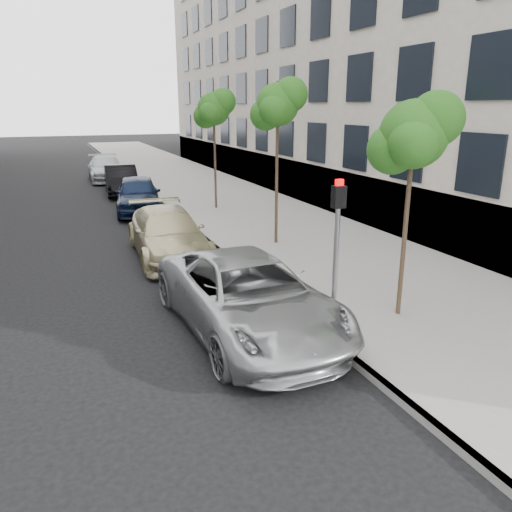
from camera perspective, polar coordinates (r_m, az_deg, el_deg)
ground at (r=8.92m, az=5.10°, el=-14.00°), size 160.00×160.00×0.00m
sidewalk at (r=32.08m, az=-8.01°, el=8.59°), size 6.40×72.00×0.14m
curb at (r=31.46m, az=-13.57°, el=8.12°), size 0.15×72.00×0.14m
tree_near at (r=10.75m, az=17.68°, el=13.10°), size 1.72×1.52×4.72m
tree_mid at (r=16.28m, az=2.57°, el=16.88°), size 1.69×1.49×5.29m
tree_far at (r=22.34m, az=-4.78°, el=16.41°), size 1.74×1.54×5.15m
signal_pole at (r=9.69m, az=9.20°, el=1.81°), size 0.24×0.18×3.12m
minivan at (r=10.34m, az=-0.89°, el=-4.60°), size 2.82×5.77×1.58m
suv at (r=15.76m, az=-10.03°, el=2.52°), size 2.30×5.21×1.49m
sedan_blue at (r=22.78m, az=-13.33°, el=6.86°), size 2.54×4.95×1.61m
sedan_black at (r=27.94m, az=-15.15°, el=8.40°), size 1.93×4.71×1.52m
sedan_rear at (r=33.38m, az=-16.74°, el=9.56°), size 2.29×5.31×1.52m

